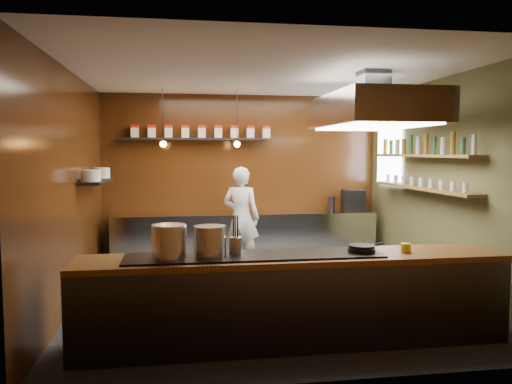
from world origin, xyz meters
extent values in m
plane|color=black|center=(0.00, 0.00, 0.00)|extent=(5.00, 5.00, 0.00)
plane|color=#3A1A0A|center=(0.00, 2.50, 1.50)|extent=(5.00, 0.00, 5.00)
plane|color=#3A1A0A|center=(-2.50, 0.00, 1.50)|extent=(0.00, 5.00, 5.00)
plane|color=#4C4B2B|center=(2.50, 0.00, 1.50)|extent=(0.00, 5.00, 5.00)
plane|color=silver|center=(0.00, 0.00, 3.00)|extent=(5.00, 5.00, 0.00)
plane|color=white|center=(2.45, 1.70, 1.90)|extent=(0.00, 1.00, 1.00)
cube|color=silver|center=(0.00, 2.17, 0.45)|extent=(4.60, 0.65, 0.90)
cube|color=#38383D|center=(0.00, -1.60, 0.43)|extent=(4.40, 0.70, 0.86)
cube|color=brown|center=(0.00, -1.60, 0.89)|extent=(4.40, 0.72, 0.06)
cube|color=black|center=(-0.40, -1.60, 0.93)|extent=(2.60, 0.55, 0.02)
cube|color=black|center=(-0.90, 2.36, 2.20)|extent=(2.60, 0.26, 0.04)
cube|color=black|center=(-2.34, 1.00, 1.55)|extent=(0.30, 1.40, 0.04)
cube|color=olive|center=(2.34, 0.30, 1.92)|extent=(0.26, 2.80, 0.04)
cube|color=olive|center=(2.34, 0.30, 1.45)|extent=(0.26, 2.80, 0.04)
cube|color=#38383D|center=(1.30, -0.40, 2.85)|extent=(0.35, 0.35, 0.30)
cube|color=silver|center=(1.30, -0.40, 2.50)|extent=(1.20, 2.00, 0.40)
cube|color=white|center=(1.30, -0.40, 2.29)|extent=(1.00, 1.80, 0.02)
cylinder|color=black|center=(-1.40, 1.70, 2.55)|extent=(0.01, 0.01, 0.90)
sphere|color=orange|center=(-1.40, 1.70, 2.10)|extent=(0.10, 0.10, 0.10)
cylinder|color=black|center=(-0.20, 1.70, 2.55)|extent=(0.01, 0.01, 0.90)
sphere|color=orange|center=(-0.20, 1.70, 2.10)|extent=(0.10, 0.10, 0.10)
cube|color=beige|center=(-1.90, 2.36, 2.31)|extent=(0.13, 0.13, 0.17)
cube|color=#AA1815|center=(-1.90, 2.36, 2.42)|extent=(0.13, 0.13, 0.05)
cube|color=beige|center=(-1.61, 2.36, 2.31)|extent=(0.13, 0.13, 0.17)
cube|color=#AA1815|center=(-1.61, 2.36, 2.42)|extent=(0.13, 0.13, 0.05)
cube|color=beige|center=(-1.32, 2.36, 2.31)|extent=(0.13, 0.13, 0.17)
cube|color=#AA1815|center=(-1.32, 2.36, 2.42)|extent=(0.14, 0.13, 0.05)
cube|color=beige|center=(-1.04, 2.36, 2.31)|extent=(0.13, 0.13, 0.17)
cube|color=#AA1815|center=(-1.04, 2.36, 2.42)|extent=(0.13, 0.13, 0.05)
cube|color=beige|center=(-0.75, 2.36, 2.31)|extent=(0.13, 0.13, 0.17)
cube|color=#AA1815|center=(-0.75, 2.36, 2.42)|extent=(0.14, 0.13, 0.05)
cube|color=beige|center=(-0.46, 2.36, 2.31)|extent=(0.13, 0.13, 0.17)
cube|color=#AA1815|center=(-0.46, 2.36, 2.42)|extent=(0.14, 0.13, 0.05)
cube|color=beige|center=(-0.18, 2.36, 2.31)|extent=(0.13, 0.13, 0.17)
cube|color=#AA1815|center=(-0.18, 2.36, 2.42)|extent=(0.14, 0.13, 0.05)
cube|color=beige|center=(0.11, 2.36, 2.31)|extent=(0.13, 0.13, 0.17)
cube|color=#AA1815|center=(0.11, 2.36, 2.42)|extent=(0.14, 0.13, 0.05)
cube|color=beige|center=(0.40, 2.36, 2.31)|extent=(0.13, 0.13, 0.17)
cube|color=#AA1815|center=(0.40, 2.36, 2.42)|extent=(0.14, 0.13, 0.05)
cylinder|color=white|center=(-2.34, 0.55, 1.65)|extent=(0.26, 0.26, 0.16)
cylinder|color=white|center=(-2.34, 1.45, 1.65)|extent=(0.26, 0.26, 0.16)
cylinder|color=silver|center=(2.34, -1.00, 2.06)|extent=(0.06, 0.06, 0.24)
cylinder|color=#2D5933|center=(2.34, -0.76, 2.06)|extent=(0.06, 0.06, 0.24)
cylinder|color=#8C601E|center=(2.34, -0.53, 2.06)|extent=(0.06, 0.06, 0.24)
cylinder|color=silver|center=(2.34, -0.29, 2.06)|extent=(0.06, 0.06, 0.24)
cylinder|color=#2D5933|center=(2.34, -0.05, 2.06)|extent=(0.06, 0.06, 0.24)
cylinder|color=#8C601E|center=(2.34, 0.18, 2.06)|extent=(0.06, 0.06, 0.24)
cylinder|color=silver|center=(2.34, 0.42, 2.06)|extent=(0.06, 0.06, 0.24)
cylinder|color=#2D5933|center=(2.34, 0.65, 2.06)|extent=(0.06, 0.06, 0.24)
cylinder|color=#8C601E|center=(2.34, 0.89, 2.06)|extent=(0.06, 0.06, 0.24)
cylinder|color=silver|center=(2.34, 1.13, 2.06)|extent=(0.06, 0.06, 0.24)
cylinder|color=#2D5933|center=(2.34, 1.36, 2.06)|extent=(0.06, 0.06, 0.24)
cylinder|color=#8C601E|center=(2.34, 1.60, 2.06)|extent=(0.06, 0.06, 0.24)
cylinder|color=silver|center=(2.34, -0.85, 1.53)|extent=(0.07, 0.07, 0.13)
cylinder|color=silver|center=(2.34, -0.56, 1.53)|extent=(0.07, 0.07, 0.13)
cylinder|color=silver|center=(2.34, -0.28, 1.53)|extent=(0.07, 0.07, 0.13)
cylinder|color=silver|center=(2.34, 0.01, 1.53)|extent=(0.07, 0.07, 0.13)
cylinder|color=silver|center=(2.34, 0.30, 1.53)|extent=(0.07, 0.07, 0.13)
cylinder|color=silver|center=(2.34, 0.59, 1.53)|extent=(0.07, 0.07, 0.13)
cylinder|color=silver|center=(2.34, 0.87, 1.53)|extent=(0.07, 0.07, 0.13)
cylinder|color=silver|center=(2.34, 1.16, 1.53)|extent=(0.07, 0.07, 0.13)
cylinder|color=silver|center=(2.34, 1.45, 1.53)|extent=(0.07, 0.07, 0.13)
cylinder|color=silver|center=(-1.25, -1.64, 1.10)|extent=(0.45, 0.45, 0.33)
cylinder|color=silver|center=(-0.85, -1.60, 1.09)|extent=(0.41, 0.41, 0.30)
cylinder|color=#B1B3B8|center=(-0.59, -1.55, 1.03)|extent=(0.15, 0.15, 0.17)
cylinder|color=black|center=(0.72, -1.63, 0.96)|extent=(0.29, 0.29, 0.04)
cylinder|color=black|center=(0.72, -1.63, 0.99)|extent=(0.27, 0.27, 0.04)
cylinder|color=black|center=(0.92, -1.54, 0.99)|extent=(0.17, 0.10, 0.02)
cylinder|color=gold|center=(1.20, -1.64, 0.97)|extent=(0.14, 0.14, 0.10)
cube|color=black|center=(1.98, 2.17, 1.09)|extent=(0.43, 0.42, 0.39)
imported|color=white|center=(-0.12, 1.83, 0.86)|extent=(0.74, 0.64, 1.73)
camera|label=1|loc=(-1.14, -6.51, 1.97)|focal=35.00mm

